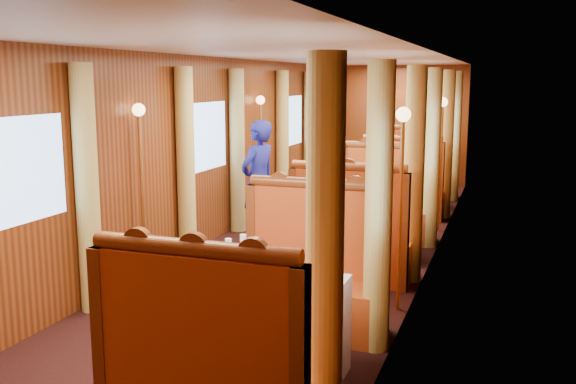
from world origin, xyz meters
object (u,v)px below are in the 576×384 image
at_px(teapot_right, 261,277).
at_px(banquette_near_aft, 311,283).
at_px(teapot_left, 243,275).
at_px(banquette_mid_aft, 385,209).
at_px(table_far, 412,185).
at_px(teapot_back, 264,268).
at_px(table_near, 271,330).
at_px(rose_vase_far, 411,153).
at_px(fruit_plate, 300,289).
at_px(banquette_far_fwd, 402,192).
at_px(steward, 258,182).
at_px(passenger, 383,189).
at_px(banquette_mid_fwd, 351,243).
at_px(tea_tray, 252,279).
at_px(rose_vase_mid, 372,185).
at_px(banquette_far_aft, 420,174).
at_px(table_mid, 370,228).

bearing_deg(teapot_right, banquette_near_aft, 71.53).
xyz_separation_m(banquette_near_aft, teapot_left, (-0.16, -1.14, 0.39)).
relative_size(banquette_mid_aft, table_far, 1.28).
bearing_deg(teapot_back, table_near, -35.01).
distance_m(teapot_left, teapot_back, 0.22).
bearing_deg(rose_vase_far, fruit_plate, -87.57).
bearing_deg(teapot_left, teapot_back, 48.51).
xyz_separation_m(banquette_far_fwd, steward, (-1.60, -2.22, 0.41)).
bearing_deg(banquette_mid_aft, rose_vase_far, 90.55).
bearing_deg(passenger, banquette_far_fwd, 90.00).
xyz_separation_m(banquette_mid_fwd, banquette_far_fwd, (0.00, 3.50, 0.00)).
relative_size(table_near, teapot_back, 6.18).
xyz_separation_m(tea_tray, teapot_left, (-0.02, -0.11, 0.06)).
relative_size(table_near, teapot_right, 6.79).
distance_m(banquette_mid_aft, teapot_back, 4.46).
xyz_separation_m(banquette_far_fwd, teapot_left, (-0.16, -6.11, 0.39)).
height_order(banquette_far_fwd, passenger, banquette_far_fwd).
xyz_separation_m(teapot_left, teapot_back, (0.08, 0.20, 0.00)).
xyz_separation_m(table_near, banquette_mid_aft, (0.00, 4.51, 0.05)).
height_order(teapot_left, teapot_back, teapot_back).
bearing_deg(rose_vase_far, banquette_far_fwd, -88.65).
height_order(table_far, teapot_back, teapot_back).
height_order(banquette_far_fwd, rose_vase_far, banquette_far_fwd).
bearing_deg(fruit_plate, rose_vase_mid, 94.14).
xyz_separation_m(banquette_far_fwd, banquette_far_aft, (0.00, 2.03, 0.00)).
xyz_separation_m(table_far, banquette_far_aft, (0.00, 1.01, 0.05)).
distance_m(table_mid, teapot_right, 3.65).
distance_m(banquette_far_aft, rose_vase_far, 1.12).
xyz_separation_m(banquette_near_aft, table_mid, (0.00, 2.49, -0.05)).
bearing_deg(steward, teapot_back, 41.10).
xyz_separation_m(banquette_far_fwd, rose_vase_far, (-0.02, 1.03, 0.50)).
height_order(teapot_right, fruit_plate, teapot_right).
distance_m(tea_tray, fruit_plate, 0.44).
bearing_deg(fruit_plate, banquette_mid_aft, 93.43).
xyz_separation_m(table_far, tea_tray, (-0.14, -7.01, 0.38)).
bearing_deg(table_near, rose_vase_far, 90.20).
bearing_deg(rose_vase_mid, table_far, 90.29).
distance_m(table_mid, fruit_plate, 3.69).
relative_size(banquette_mid_fwd, teapot_back, 7.88).
relative_size(teapot_back, rose_vase_mid, 0.47).
height_order(banquette_mid_fwd, teapot_left, banquette_mid_fwd).
height_order(table_near, table_mid, same).
bearing_deg(passenger, banquette_near_aft, -90.00).
xyz_separation_m(banquette_mid_aft, table_far, (0.00, 2.49, -0.05)).
distance_m(table_mid, banquette_mid_fwd, 1.02).
bearing_deg(banquette_far_fwd, banquette_mid_aft, -90.00).
relative_size(banquette_far_fwd, rose_vase_mid, 3.72).
bearing_deg(teapot_left, banquette_mid_aft, 69.50).
distance_m(table_mid, table_far, 3.50).
relative_size(banquette_near_aft, teapot_back, 7.88).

